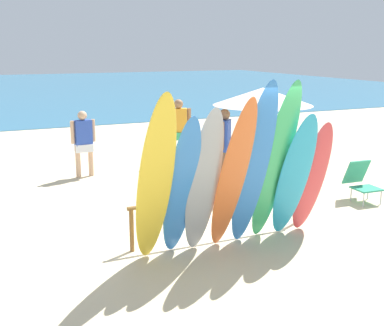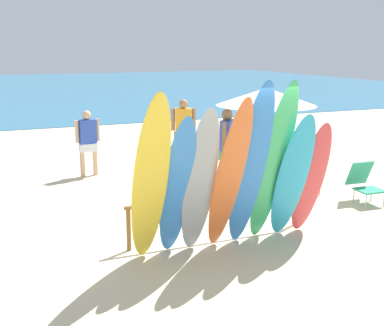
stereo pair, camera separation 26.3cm
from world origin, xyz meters
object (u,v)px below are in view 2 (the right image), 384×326
(surfboard_green_5, at_px, (273,164))
(beach_chair_red, at_px, (301,174))
(surfboard_yellow_0, at_px, (150,182))
(surfboard_red_7, at_px, (311,179))
(surfboard_blue_4, at_px, (251,167))
(surfboard_grey_2, at_px, (200,183))
(surfboard_rack, at_px, (218,204))
(surfboard_teal_6, at_px, (292,178))
(beachgoer_midbeach, at_px, (88,139))
(beachgoer_near_rack, at_px, (227,143))
(surfboard_orange_3, at_px, (229,177))
(beach_umbrella, at_px, (266,97))
(beach_chair_blue, at_px, (364,181))
(beachgoer_by_water, at_px, (183,127))
(surfboard_blue_1, at_px, (177,188))

(surfboard_green_5, distance_m, beach_chair_red, 3.12)
(surfboard_yellow_0, xyz_separation_m, surfboard_red_7, (2.74, 0.18, -0.29))
(surfboard_blue_4, bearing_deg, surfboard_grey_2, 175.21)
(surfboard_rack, distance_m, surfboard_teal_6, 1.25)
(surfboard_red_7, xyz_separation_m, beachgoer_midbeach, (-2.56, 5.31, -0.06))
(surfboard_rack, height_order, beachgoer_near_rack, beachgoer_near_rack)
(surfboard_blue_4, distance_m, beachgoer_midbeach, 5.62)
(surfboard_blue_4, height_order, surfboard_red_7, surfboard_blue_4)
(surfboard_green_5, bearing_deg, surfboard_teal_6, -3.57)
(surfboard_orange_3, xyz_separation_m, surfboard_teal_6, (1.13, 0.08, -0.15))
(surfboard_teal_6, xyz_separation_m, surfboard_red_7, (0.41, 0.08, -0.09))
(surfboard_yellow_0, distance_m, beach_umbrella, 4.99)
(surfboard_green_5, bearing_deg, surfboard_blue_4, -177.08)
(surfboard_blue_4, height_order, beachgoer_near_rack, surfboard_blue_4)
(beach_chair_red, xyz_separation_m, beach_chair_blue, (0.82, -0.97, -0.00))
(surfboard_rack, xyz_separation_m, beachgoer_by_water, (1.37, 5.05, 0.43))
(surfboard_grey_2, xyz_separation_m, beachgoer_near_rack, (1.98, 3.14, -0.13))
(surfboard_blue_1, xyz_separation_m, beachgoer_near_rack, (2.32, 3.12, -0.08))
(surfboard_yellow_0, bearing_deg, beach_chair_blue, 14.44)
(surfboard_blue_1, xyz_separation_m, surfboard_grey_2, (0.34, -0.02, 0.05))
(surfboard_yellow_0, xyz_separation_m, surfboard_teal_6, (2.34, 0.10, -0.21))
(beachgoer_by_water, relative_size, beach_umbrella, 0.78)
(surfboard_green_5, height_order, surfboard_teal_6, surfboard_green_5)
(surfboard_teal_6, height_order, beach_chair_blue, surfboard_teal_6)
(surfboard_teal_6, bearing_deg, surfboard_yellow_0, -174.97)
(beachgoer_near_rack, distance_m, beach_chair_blue, 2.91)
(surfboard_green_5, relative_size, surfboard_teal_6, 1.23)
(surfboard_orange_3, relative_size, surfboard_red_7, 1.26)
(surfboard_grey_2, xyz_separation_m, surfboard_orange_3, (0.44, -0.07, 0.07))
(surfboard_orange_3, height_order, surfboard_red_7, surfboard_orange_3)
(surfboard_yellow_0, bearing_deg, surfboard_grey_2, 6.16)
(surfboard_yellow_0, height_order, beach_chair_red, surfboard_yellow_0)
(surfboard_blue_4, bearing_deg, beach_umbrella, 54.57)
(surfboard_rack, bearing_deg, beach_chair_red, 30.31)
(surfboard_yellow_0, distance_m, beach_chair_blue, 5.10)
(surfboard_yellow_0, xyz_separation_m, surfboard_blue_4, (1.57, 0.05, 0.05))
(beachgoer_midbeach, xyz_separation_m, beach_chair_blue, (4.67, -4.17, -0.48))
(surfboard_blue_4, relative_size, surfboard_green_5, 1.00)
(beach_chair_blue, relative_size, beach_umbrella, 0.37)
(surfboard_yellow_0, xyz_separation_m, surfboard_blue_1, (0.43, 0.12, -0.17))
(beachgoer_midbeach, relative_size, beach_umbrella, 0.72)
(surfboard_orange_3, xyz_separation_m, surfboard_green_5, (0.78, 0.08, 0.10))
(surfboard_green_5, xyz_separation_m, beach_umbrella, (1.73, 3.16, 0.67))
(surfboard_rack, relative_size, surfboard_green_5, 1.14)
(surfboard_red_7, height_order, beach_chair_blue, surfboard_red_7)
(surfboard_yellow_0, relative_size, surfboard_blue_4, 0.97)
(surfboard_rack, bearing_deg, beachgoer_midbeach, 103.99)
(surfboard_red_7, bearing_deg, surfboard_blue_1, -178.07)
(surfboard_rack, xyz_separation_m, beachgoer_near_rack, (1.38, 2.51, 0.44))
(beach_chair_red, distance_m, beach_umbrella, 1.85)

